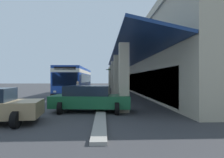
{
  "coord_description": "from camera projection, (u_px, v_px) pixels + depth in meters",
  "views": [
    {
      "loc": [
        23.22,
        4.97,
        1.84
      ],
      "look_at": [
        2.92,
        5.91,
        1.87
      ],
      "focal_mm": 30.1,
      "sensor_mm": 36.0,
      "label": 1
    }
  ],
  "objects": [
    {
      "name": "ground",
      "position": [
        128.0,
        94.0,
        23.33
      ],
      "size": [
        120.0,
        120.0,
        0.0
      ],
      "primitive_type": "plane",
      "color": "#38383A"
    },
    {
      "name": "curb_strip",
      "position": [
        102.0,
        95.0,
        21.02
      ],
      "size": [
        31.8,
        0.5,
        0.12
      ],
      "primitive_type": "cube",
      "color": "#9E998E",
      "rests_on": "ground"
    },
    {
      "name": "plaza_building",
      "position": [
        186.0,
        62.0,
        21.47
      ],
      "size": [
        26.8,
        14.33,
        7.62
      ],
      "color": "#B2A88E",
      "rests_on": "ground"
    },
    {
      "name": "transit_bus",
      "position": [
        76.0,
        79.0,
        22.19
      ],
      "size": [
        11.26,
        3.0,
        3.34
      ],
      "color": "#193D9E",
      "rests_on": "ground"
    },
    {
      "name": "parked_sedan_green",
      "position": [
        90.0,
        98.0,
        10.67
      ],
      "size": [
        2.75,
        4.57,
        1.47
      ],
      "color": "#195933",
      "rests_on": "ground"
    },
    {
      "name": "pedestrian",
      "position": [
        78.0,
        90.0,
        16.17
      ],
      "size": [
        0.68,
        0.36,
        1.67
      ],
      "color": "#38383D",
      "rests_on": "ground"
    },
    {
      "name": "potted_palm",
      "position": [
        112.0,
        88.0,
        24.53
      ],
      "size": [
        1.73,
        1.64,
        3.2
      ],
      "color": "#4C4742",
      "rests_on": "ground"
    }
  ]
}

